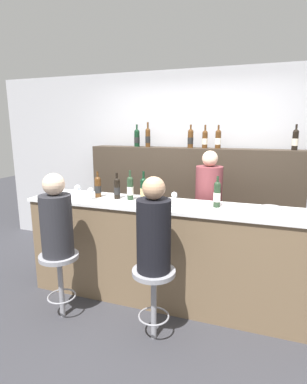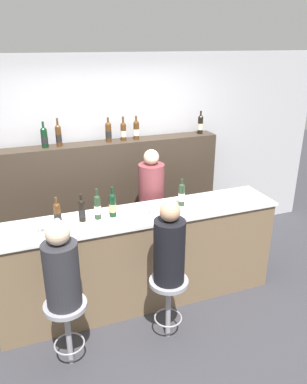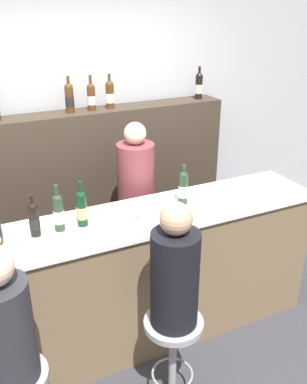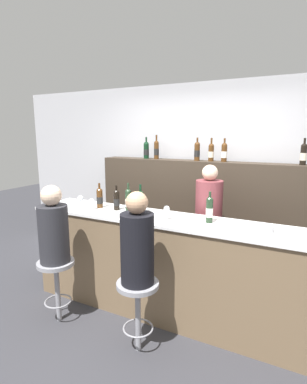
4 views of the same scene
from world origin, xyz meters
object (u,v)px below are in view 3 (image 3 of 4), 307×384
at_px(wine_bottle_counter_4, 183,187).
at_px(wine_bottle_backbar_3, 91,97).
at_px(wine_bottle_counter_1, 34,219).
at_px(metal_bowl, 241,190).
at_px(wine_bottle_counter_3, 82,208).
at_px(bar_stool_right, 173,339).
at_px(bartender, 137,219).
at_px(guest_seated_left, 3,324).
at_px(wine_bottle_backbar_5, 199,85).
at_px(wine_bottle_backbar_4, 110,94).
at_px(wine_glass_2, 140,208).
at_px(guest_seated_right, 175,273).
at_px(wine_bottle_backbar_2, 69,98).
at_px(wine_bottle_counter_2, 58,212).

bearing_deg(wine_bottle_counter_4, wine_bottle_backbar_3, 106.48).
relative_size(wine_bottle_counter_1, metal_bowl, 1.46).
relative_size(wine_bottle_counter_3, metal_bowl, 1.64).
height_order(wine_bottle_counter_1, bar_stool_right, wine_bottle_counter_1).
bearing_deg(bartender, wine_bottle_counter_1, -151.02).
bearing_deg(wine_bottle_counter_1, guest_seated_left, -114.75).
xyz_separation_m(wine_bottle_backbar_3, metal_bowl, (0.81, -1.11, -0.58)).
distance_m(wine_bottle_counter_1, wine_bottle_backbar_5, 2.17).
distance_m(wine_bottle_backbar_3, bar_stool_right, 2.09).
relative_size(wine_bottle_backbar_4, wine_glass_2, 2.00).
bearing_deg(wine_glass_2, wine_bottle_backbar_3, 86.25).
xyz_separation_m(guest_seated_left, bar_stool_right, (0.96, -0.00, -0.49)).
height_order(wine_bottle_counter_1, metal_bowl, wine_bottle_counter_1).
bearing_deg(wine_bottle_counter_4, wine_bottle_backbar_5, 54.90).
distance_m(wine_bottle_counter_4, wine_bottle_backbar_5, 1.40).
bearing_deg(guest_seated_right, wine_bottle_backbar_2, 92.88).
distance_m(wine_bottle_backbar_4, bar_stool_right, 2.11).
distance_m(wine_bottle_backbar_3, wine_bottle_backbar_4, 0.17).
bearing_deg(guest_seated_left, wine_glass_2, 28.77).
xyz_separation_m(wine_bottle_counter_3, wine_bottle_backbar_3, (0.44, 1.07, 0.48)).
height_order(wine_bottle_counter_4, bar_stool_right, wine_bottle_counter_4).
bearing_deg(wine_glass_2, metal_bowl, 5.34).
height_order(wine_bottle_backbar_3, wine_bottle_backbar_4, wine_bottle_backbar_3).
bearing_deg(bar_stool_right, wine_bottle_counter_4, 57.60).
bearing_deg(wine_bottle_counter_2, bar_stool_right, -53.19).
bearing_deg(wine_bottle_backbar_5, guest_seated_left, -140.86).
bearing_deg(guest_seated_right, wine_bottle_counter_3, 117.33).
bearing_deg(wine_bottle_counter_3, bartender, 39.94).
relative_size(wine_bottle_counter_2, wine_bottle_backbar_4, 1.08).
height_order(wine_bottle_backbar_2, wine_bottle_backbar_3, wine_bottle_backbar_2).
bearing_deg(wine_bottle_counter_1, wine_bottle_backbar_4, 49.24).
distance_m(wine_bottle_counter_4, wine_bottle_backbar_2, 1.28).
distance_m(wine_bottle_counter_4, metal_bowl, 0.51).
xyz_separation_m(wine_glass_2, metal_bowl, (0.89, 0.08, -0.08)).
height_order(wine_bottle_counter_3, metal_bowl, wine_bottle_counter_3).
bearing_deg(metal_bowl, wine_bottle_counter_2, 178.38).
xyz_separation_m(wine_bottle_backbar_3, wine_glass_2, (-0.08, -1.19, -0.50)).
distance_m(wine_bottle_counter_1, wine_bottle_backbar_4, 1.50).
xyz_separation_m(wine_bottle_backbar_4, guest_seated_right, (-0.27, -1.73, -0.68)).
height_order(wine_bottle_backbar_2, guest_seated_left, wine_bottle_backbar_2).
distance_m(wine_bottle_backbar_2, wine_glass_2, 1.30).
height_order(wine_bottle_counter_1, wine_bottle_counter_4, wine_bottle_counter_4).
bearing_deg(bar_stool_right, guest_seated_right, 90.00).
relative_size(wine_bottle_counter_4, wine_bottle_backbar_5, 1.00).
height_order(wine_bottle_backbar_4, guest_seated_right, wine_bottle_backbar_4).
height_order(wine_bottle_backbar_4, guest_seated_left, wine_bottle_backbar_4).
bearing_deg(wine_bottle_backbar_5, wine_bottle_backbar_4, 180.00).
bearing_deg(guest_seated_right, metal_bowl, 34.22).
bearing_deg(wine_glass_2, wine_bottle_backbar_4, 78.30).
height_order(bar_stool_right, bartender, bartender).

